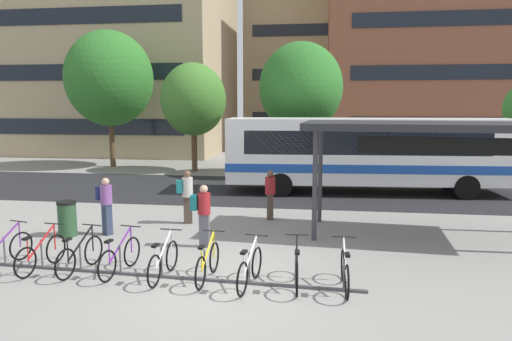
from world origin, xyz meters
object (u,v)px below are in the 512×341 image
street_tree_1 (109,79)px  street_tree_3 (193,100)px  parked_bicycle_black_3 (80,256)px  parked_bicycle_yellow_6 (208,264)px  parked_bicycle_black_8 (297,269)px  parked_bicycle_white_9 (345,272)px  street_tree_0 (301,88)px  parked_bicycle_white_5 (163,262)px  commuter_navy_pack_3 (106,202)px  parked_bicycle_purple_1 (3,251)px  transit_shelter (430,130)px  parked_bicycle_red_2 (41,254)px  commuter_teal_pack_2 (203,211)px  commuter_grey_pack_1 (270,191)px  trash_bin (67,218)px  city_bus (370,152)px  parked_bicycle_white_7 (250,269)px  commuter_teal_pack_0 (186,193)px  parked_bicycle_purple_4 (120,257)px

street_tree_1 → street_tree_3: bearing=-12.4°
parked_bicycle_black_3 → parked_bicycle_yellow_6: (3.01, -0.11, 0.00)m
parked_bicycle_black_8 → street_tree_3: 17.78m
parked_bicycle_white_9 → street_tree_0: size_ratio=0.25×
street_tree_0 → street_tree_1: street_tree_1 is taller
parked_bicycle_black_8 → parked_bicycle_white_9: 0.99m
parked_bicycle_white_5 → commuter_navy_pack_3: bearing=44.9°
parked_bicycle_purple_1 → commuter_navy_pack_3: commuter_navy_pack_3 is taller
transit_shelter → street_tree_0: size_ratio=1.03×
parked_bicycle_yellow_6 → street_tree_3: bearing=19.5°
parked_bicycle_black_3 → parked_bicycle_white_5: bearing=-86.0°
parked_bicycle_red_2 → commuter_teal_pack_2: size_ratio=1.02×
commuter_grey_pack_1 → commuter_teal_pack_2: size_ratio=0.98×
parked_bicycle_purple_1 → parked_bicycle_white_9: bearing=-79.9°
parked_bicycle_red_2 → street_tree_3: size_ratio=0.28×
trash_bin → street_tree_3: 13.68m
parked_bicycle_white_5 → commuter_grey_pack_1: 5.89m
city_bus → street_tree_0: 6.18m
parked_bicycle_white_7 → street_tree_0: (0.35, 15.41, 4.27)m
parked_bicycle_white_9 → transit_shelter: size_ratio=0.24×
parked_bicycle_yellow_6 → trash_bin: trash_bin is taller
parked_bicycle_white_7 → parked_bicycle_black_8: 0.99m
city_bus → parked_bicycle_black_8: 11.20m
street_tree_1 → parked_bicycle_black_8: bearing=-55.0°
commuter_teal_pack_2 → commuter_navy_pack_3: 3.21m
trash_bin → parked_bicycle_white_5: bearing=-36.0°
commuter_teal_pack_0 → commuter_grey_pack_1: 2.75m
commuter_grey_pack_1 → commuter_teal_pack_2: bearing=-34.7°
commuter_teal_pack_0 → street_tree_1: street_tree_1 is taller
commuter_teal_pack_0 → street_tree_1: bearing=103.8°
commuter_teal_pack_0 → commuter_navy_pack_3: size_ratio=1.02×
parked_bicycle_white_5 → street_tree_0: (2.30, 15.22, 4.27)m
parked_bicycle_black_3 → trash_bin: (-1.86, 2.69, 0.13)m
commuter_grey_pack_1 → trash_bin: (-5.62, -2.78, -0.43)m
city_bus → parked_bicycle_black_3: city_bus is taller
parked_bicycle_white_9 → commuter_grey_pack_1: (-2.17, 5.66, 0.57)m
commuter_teal_pack_0 → street_tree_3: 12.10m
city_bus → parked_bicycle_purple_4: size_ratio=7.09×
parked_bicycle_purple_1 → parked_bicycle_red_2: bearing=-83.2°
parked_bicycle_white_7 → parked_bicycle_black_8: same height
parked_bicycle_purple_1 → street_tree_0: 16.83m
parked_bicycle_white_9 → street_tree_1: (-13.11, 17.31, 4.92)m
parked_bicycle_purple_4 → parked_bicycle_white_5: same height
trash_bin → street_tree_0: 14.46m
transit_shelter → trash_bin: size_ratio=6.99×
city_bus → commuter_navy_pack_3: bearing=-140.7°
parked_bicycle_white_9 → street_tree_1: bearing=35.3°
parked_bicycle_black_8 → parked_bicycle_white_5: bearing=85.8°
city_bus → parked_bicycle_purple_1: 14.26m
parked_bicycle_purple_4 → commuter_teal_pack_2: size_ratio=1.01×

